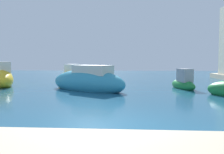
{
  "coord_description": "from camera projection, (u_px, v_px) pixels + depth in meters",
  "views": [
    {
      "loc": [
        0.38,
        -7.12,
        1.99
      ],
      "look_at": [
        -0.7,
        8.84,
        0.89
      ],
      "focal_mm": 38.69,
      "sensor_mm": 36.0,
      "label": 1
    }
  ],
  "objects": [
    {
      "name": "moored_boat_4",
      "position": [
        75.0,
        77.0,
        22.66
      ],
      "size": [
        3.23,
        4.59,
        1.97
      ],
      "rotation": [
        0.0,
        0.0,
        1.15
      ],
      "color": "gold",
      "rests_on": "ground"
    },
    {
      "name": "ground",
      "position": [
        115.0,
        127.0,
        7.25
      ],
      "size": [
        80.0,
        80.0,
        0.0
      ],
      "primitive_type": "plane",
      "color": "#1E5170"
    },
    {
      "name": "moored_boat_0",
      "position": [
        88.0,
        82.0,
        16.12
      ],
      "size": [
        6.17,
        4.96,
        2.08
      ],
      "rotation": [
        0.0,
        0.0,
        2.57
      ],
      "color": "teal",
      "rests_on": "ground"
    },
    {
      "name": "moored_boat_5",
      "position": [
        183.0,
        83.0,
        17.04
      ],
      "size": [
        1.64,
        3.2,
        1.6
      ],
      "rotation": [
        0.0,
        0.0,
        1.81
      ],
      "color": "#197233",
      "rests_on": "ground"
    }
  ]
}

